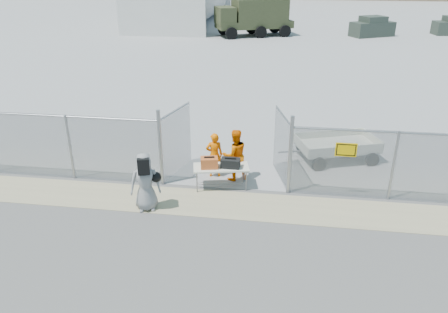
# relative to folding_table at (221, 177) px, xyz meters

# --- Properties ---
(ground) EXTENTS (160.00, 160.00, 0.00)m
(ground) POSITION_rel_folding_table_xyz_m (0.10, -2.05, -0.36)
(ground) COLOR #505050
(tarmac_inside) EXTENTS (160.00, 80.00, 0.01)m
(tarmac_inside) POSITION_rel_folding_table_xyz_m (0.10, 39.95, -0.36)
(tarmac_inside) COLOR gray
(tarmac_inside) RESTS_ON ground
(dirt_strip) EXTENTS (44.00, 1.60, 0.01)m
(dirt_strip) POSITION_rel_folding_table_xyz_m (0.10, -1.05, -0.36)
(dirt_strip) COLOR tan
(dirt_strip) RESTS_ON ground
(chain_link_fence) EXTENTS (40.00, 0.20, 2.20)m
(chain_link_fence) POSITION_rel_folding_table_xyz_m (0.10, -0.05, 0.74)
(chain_link_fence) COLOR gray
(chain_link_fence) RESTS_ON ground
(folding_table) EXTENTS (1.83, 1.06, 0.73)m
(folding_table) POSITION_rel_folding_table_xyz_m (0.00, 0.00, 0.00)
(folding_table) COLOR beige
(folding_table) RESTS_ON ground
(orange_bag) EXTENTS (0.59, 0.46, 0.33)m
(orange_bag) POSITION_rel_folding_table_xyz_m (-0.35, -0.12, 0.53)
(orange_bag) COLOR #C25925
(orange_bag) RESTS_ON folding_table
(black_duffel) EXTENTS (0.59, 0.36, 0.28)m
(black_duffel) POSITION_rel_folding_table_xyz_m (0.30, -0.00, 0.51)
(black_duffel) COLOR black
(black_duffel) RESTS_ON folding_table
(security_worker_left) EXTENTS (0.63, 0.49, 1.53)m
(security_worker_left) POSITION_rel_folding_table_xyz_m (-0.33, 0.77, 0.40)
(security_worker_left) COLOR #EE6500
(security_worker_left) RESTS_ON ground
(security_worker_right) EXTENTS (1.04, 0.95, 1.73)m
(security_worker_right) POSITION_rel_folding_table_xyz_m (0.35, 0.64, 0.50)
(security_worker_right) COLOR #EE6500
(security_worker_right) RESTS_ON ground
(visitor) EXTENTS (0.98, 0.77, 1.75)m
(visitor) POSITION_rel_folding_table_xyz_m (-1.93, -1.60, 0.51)
(visitor) COLOR gray
(visitor) RESTS_ON ground
(utility_trailer) EXTENTS (4.02, 2.95, 0.88)m
(utility_trailer) POSITION_rel_folding_table_xyz_m (3.81, 2.73, 0.07)
(utility_trailer) COLOR beige
(utility_trailer) RESTS_ON ground
(military_truck) EXTENTS (7.51, 5.16, 3.37)m
(military_truck) POSITION_rel_folding_table_xyz_m (-1.36, 30.46, 1.32)
(military_truck) COLOR #363B22
(military_truck) RESTS_ON ground
(parked_vehicle_near) EXTENTS (4.37, 3.49, 1.81)m
(parked_vehicle_near) POSITION_rel_folding_table_xyz_m (9.68, 31.75, 0.54)
(parked_vehicle_near) COLOR #303930
(parked_vehicle_near) RESTS_ON ground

